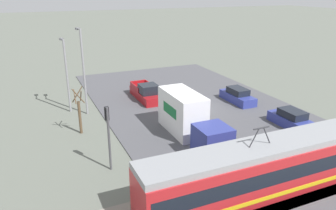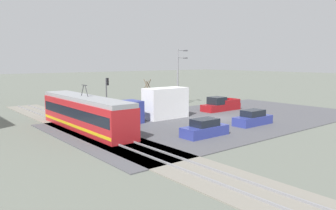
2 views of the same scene
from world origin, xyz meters
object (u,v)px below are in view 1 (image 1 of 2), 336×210
street_tree (79,113)px  sedan_car_1 (292,120)px  traffic_light_pole (108,129)px  pickup_truck (146,93)px  street_lamp_mid_block (66,70)px  street_lamp_near_crossing (83,66)px  light_rail_tram (257,170)px  sedan_car_0 (238,96)px  box_truck (189,118)px

street_tree → sedan_car_1: bearing=160.3°
street_tree → traffic_light_pole: bearing=97.1°
pickup_truck → sedan_car_1: bearing=127.0°
traffic_light_pole → street_lamp_mid_block: bearing=-85.8°
traffic_light_pole → street_lamp_near_crossing: 11.81m
light_rail_tram → street_lamp_near_crossing: 19.69m
sedan_car_1 → pickup_truck: bearing=127.0°
pickup_truck → street_lamp_near_crossing: size_ratio=0.70×
sedan_car_1 → street_tree: bearing=160.3°
light_rail_tram → street_tree: 15.82m
sedan_car_0 → traffic_light_pole: 18.57m
sedan_car_1 → traffic_light_pole: 17.14m
light_rail_tram → traffic_light_pole: size_ratio=3.29×
sedan_car_0 → street_lamp_mid_block: street_lamp_mid_block is taller
light_rail_tram → street_lamp_near_crossing: bearing=-69.0°
sedan_car_1 → street_tree: (17.83, -6.40, 1.18)m
traffic_light_pole → street_lamp_mid_block: size_ratio=0.63×
box_truck → sedan_car_0: box_truck is taller
light_rail_tram → street_lamp_mid_block: (8.42, -19.48, 2.65)m
street_tree → street_lamp_near_crossing: bearing=-106.3°
light_rail_tram → traffic_light_pole: traffic_light_pole is taller
sedan_car_0 → street_tree: street_tree is taller
street_lamp_mid_block → sedan_car_1: bearing=145.2°
light_rail_tram → sedan_car_1: bearing=-143.4°
sedan_car_0 → traffic_light_pole: (16.47, 8.26, 2.30)m
light_rail_tram → sedan_car_1: size_ratio=3.36×
box_truck → street_lamp_near_crossing: bearing=-53.2°
sedan_car_0 → street_lamp_mid_block: bearing=164.8°
sedan_car_0 → sedan_car_1: bearing=-86.3°
light_rail_tram → sedan_car_0: 17.30m
sedan_car_1 → street_lamp_mid_block: bearing=145.2°
sedan_car_1 → traffic_light_pole: bearing=-178.1°
pickup_truck → street_lamp_near_crossing: street_lamp_near_crossing is taller
street_lamp_near_crossing → street_lamp_mid_block: bearing=-42.5°
box_truck → street_tree: (8.26, -4.51, 0.18)m
box_truck → pickup_truck: 10.72m
street_tree → street_lamp_near_crossing: street_lamp_near_crossing is taller
street_tree → pickup_truck: bearing=-143.6°
box_truck → traffic_light_pole: 7.90m
box_truck → pickup_truck: bearing=-90.6°
traffic_light_pole → street_lamp_mid_block: (0.95, -12.99, 1.28)m
sedan_car_0 → street_lamp_mid_block: 18.40m
sedan_car_0 → street_lamp_near_crossing: size_ratio=0.55×
sedan_car_1 → light_rail_tram: bearing=-143.4°
sedan_car_0 → light_rail_tram: bearing=-121.4°
street_lamp_near_crossing → light_rail_tram: bearing=111.0°
light_rail_tram → traffic_light_pole: (7.47, -6.49, 1.37)m
light_rail_tram → street_lamp_mid_block: 21.39m
pickup_truck → street_lamp_near_crossing: (7.00, 1.48, 4.07)m
pickup_truck → sedan_car_0: pickup_truck is taller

